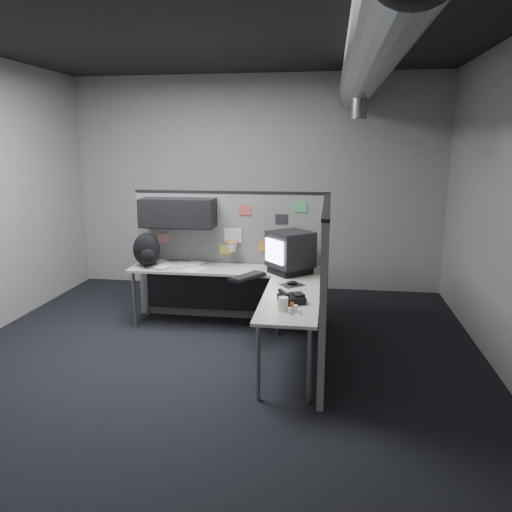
% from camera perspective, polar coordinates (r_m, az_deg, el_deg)
% --- Properties ---
extents(room, '(5.62, 5.62, 3.22)m').
position_cam_1_polar(room, '(4.77, 1.59, 11.50)').
color(room, black).
rests_on(room, ground).
extents(partition_back, '(2.44, 0.42, 1.63)m').
position_cam_1_polar(partition_back, '(6.24, -4.51, 1.58)').
color(partition_back, slate).
rests_on(partition_back, ground).
extents(partition_right, '(0.07, 2.23, 1.63)m').
position_cam_1_polar(partition_right, '(5.14, 7.83, -2.97)').
color(partition_right, slate).
rests_on(partition_right, ground).
extents(desk, '(2.31, 2.11, 0.73)m').
position_cam_1_polar(desk, '(5.74, -1.73, -3.30)').
color(desk, '#B8B5A6').
rests_on(desk, ground).
extents(monitor, '(0.60, 0.60, 0.49)m').
position_cam_1_polar(monitor, '(5.74, 3.94, 0.47)').
color(monitor, black).
rests_on(monitor, desk).
extents(keyboard, '(0.39, 0.50, 0.04)m').
position_cam_1_polar(keyboard, '(5.56, -0.97, -2.38)').
color(keyboard, black).
rests_on(keyboard, desk).
extents(mouse, '(0.29, 0.29, 0.05)m').
position_cam_1_polar(mouse, '(5.31, 4.13, -3.16)').
color(mouse, black).
rests_on(mouse, desk).
extents(phone, '(0.29, 0.30, 0.11)m').
position_cam_1_polar(phone, '(4.74, 4.02, -4.80)').
color(phone, black).
rests_on(phone, desk).
extents(bottles, '(0.13, 0.14, 0.07)m').
position_cam_1_polar(bottles, '(4.47, 4.35, -6.06)').
color(bottles, silver).
rests_on(bottles, desk).
extents(cup, '(0.10, 0.10, 0.12)m').
position_cam_1_polar(cup, '(4.50, 3.12, -5.49)').
color(cup, silver).
rests_on(cup, desk).
extents(papers, '(0.84, 0.64, 0.02)m').
position_cam_1_polar(papers, '(6.24, -9.36, -0.96)').
color(papers, white).
rests_on(papers, desk).
extents(backpack, '(0.36, 0.33, 0.41)m').
position_cam_1_polar(backpack, '(6.20, -12.38, 0.62)').
color(backpack, black).
rests_on(backpack, desk).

